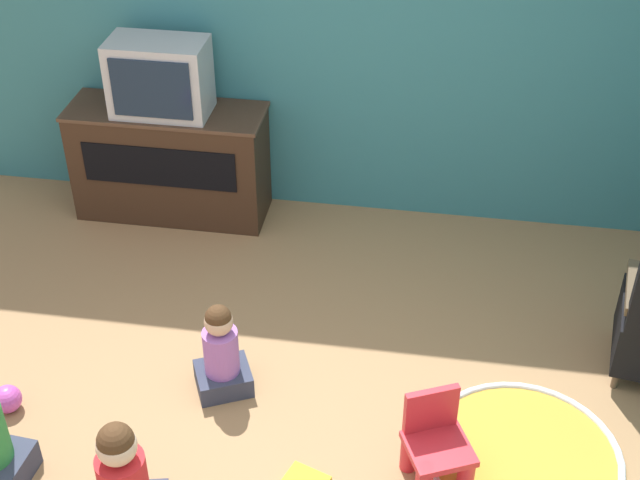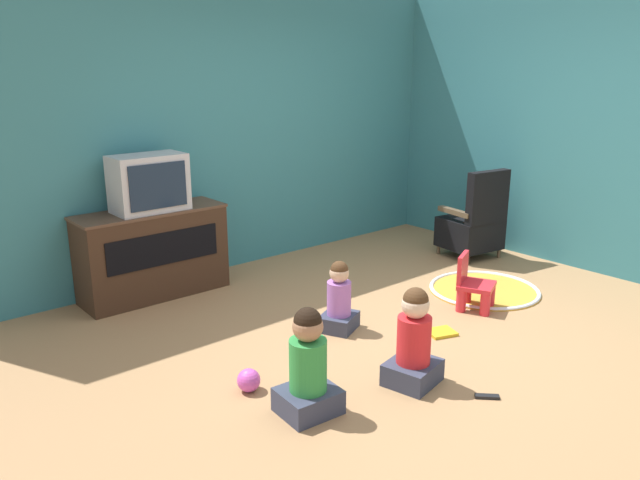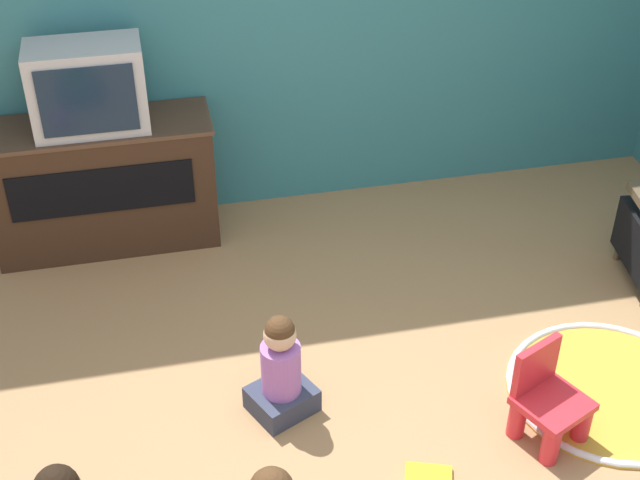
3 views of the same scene
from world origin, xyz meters
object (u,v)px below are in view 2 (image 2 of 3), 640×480
object	(u,v)px
book	(441,332)
remote_control	(487,397)
tv_cabinet	(153,252)
child_watching_left	(339,300)
child_watching_right	(414,343)
yellow_kid_chair	(473,288)
child_watching_center	(308,368)
black_armchair	(474,224)
television	(149,183)
toy_ball	(249,380)

from	to	relation	value
book	remote_control	size ratio (longest dim) A/B	1.83
tv_cabinet	child_watching_left	world-z (taller)	tv_cabinet
child_watching_right	book	xyz separation A→B (m)	(0.74, 0.36, -0.27)
yellow_kid_chair	child_watching_center	distance (m)	2.13
child_watching_right	book	bearing A→B (deg)	13.62
child_watching_left	book	size ratio (longest dim) A/B	2.22
black_armchair	child_watching_center	world-z (taller)	black_armchair
child_watching_left	remote_control	size ratio (longest dim) A/B	4.08
black_armchair	child_watching_right	bearing A→B (deg)	37.87
black_armchair	child_watching_right	size ratio (longest dim) A/B	1.45
television	child_watching_right	distance (m)	2.70
tv_cabinet	black_armchair	world-z (taller)	black_armchair
yellow_kid_chair	book	xyz separation A→B (m)	(-0.61, -0.16, -0.17)
toy_ball	yellow_kid_chair	bearing A→B (deg)	-1.98
book	remote_control	world-z (taller)	book
yellow_kid_chair	toy_ball	xyz separation A→B (m)	(-2.23, 0.08, -0.11)
black_armchair	remote_control	distance (m)	2.99
tv_cabinet	black_armchair	distance (m)	3.30
television	child_watching_right	xyz separation A→B (m)	(0.55, -2.53, -0.74)
tv_cabinet	child_watching_right	xyz separation A→B (m)	(0.55, -2.56, -0.12)
child_watching_right	book	world-z (taller)	child_watching_right
child_watching_left	toy_ball	xyz separation A→B (m)	(-1.07, -0.34, -0.17)
book	remote_control	bearing A→B (deg)	75.85
toy_ball	black_armchair	bearing A→B (deg)	13.28
child_watching_center	child_watching_right	bearing A→B (deg)	-7.99
black_armchair	toy_ball	distance (m)	3.52
child_watching_left	child_watching_right	size ratio (longest dim) A/B	0.85
child_watching_center	book	xyz separation A→B (m)	(1.49, 0.20, -0.28)
yellow_kid_chair	child_watching_center	size ratio (longest dim) A/B	0.70
television	book	bearing A→B (deg)	-59.17
child_watching_center	toy_ball	size ratio (longest dim) A/B	4.47
child_watching_left	toy_ball	size ratio (longest dim) A/B	3.75
child_watching_right	remote_control	size ratio (longest dim) A/B	4.80
yellow_kid_chair	child_watching_right	distance (m)	1.45
television	black_armchair	xyz separation A→B (m)	(3.09, -1.13, -0.66)
book	remote_control	xyz separation A→B (m)	(-0.53, -0.80, -0.00)
television	remote_control	world-z (taller)	television
child_watching_right	book	size ratio (longest dim) A/B	2.61
television	book	xyz separation A→B (m)	(1.30, -2.17, -1.01)
black_armchair	child_watching_right	xyz separation A→B (m)	(-2.54, -1.41, -0.08)
child_watching_left	child_watching_right	distance (m)	0.96
tv_cabinet	book	xyz separation A→B (m)	(1.30, -2.20, -0.39)
child_watching_right	toy_ball	distance (m)	1.08
tv_cabinet	yellow_kid_chair	size ratio (longest dim) A/B	2.76
tv_cabinet	child_watching_left	xyz separation A→B (m)	(0.75, -1.63, -0.16)
child_watching_right	book	distance (m)	0.87
toy_ball	book	world-z (taller)	toy_ball
black_armchair	yellow_kid_chair	xyz separation A→B (m)	(-1.18, -0.88, -0.18)
child_watching_left	child_watching_center	xyz separation A→B (m)	(-0.94, -0.77, 0.05)
child_watching_center	tv_cabinet	bearing A→B (deg)	90.05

